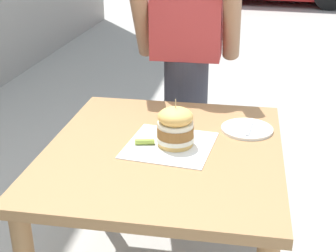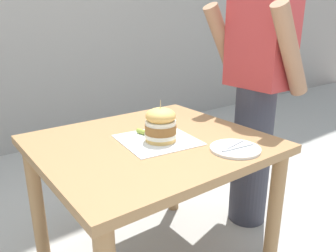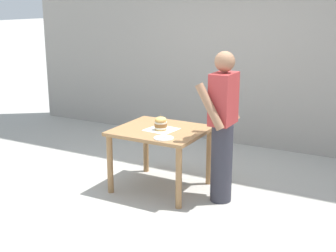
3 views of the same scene
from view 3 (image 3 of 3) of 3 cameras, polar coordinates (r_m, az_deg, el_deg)
name	(u,v)px [view 3 (image 3 of 3)]	position (r m, az deg, el deg)	size (l,w,h in m)	color
ground_plane	(161,188)	(5.73, -0.88, -7.53)	(80.00, 80.00, 0.00)	#ADAAA3
patio_table	(161,139)	(5.52, -0.91, -1.56)	(0.92, 1.03, 0.74)	#9E7247
serving_paper	(161,130)	(5.46, -0.82, -0.43)	(0.33, 0.33, 0.00)	white
sandwich	(161,123)	(5.42, -0.90, 0.32)	(0.15, 0.15, 0.19)	#E5B25B
pickle_spear	(164,126)	(5.55, -0.44, -0.03)	(0.02, 0.02, 0.08)	#8EA83D
side_plate_with_forks	(164,138)	(5.11, -0.52, -1.47)	(0.22, 0.22, 0.02)	white
diner_across_table	(222,125)	(5.14, 6.65, 0.11)	(0.55, 0.35, 1.69)	#33333D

